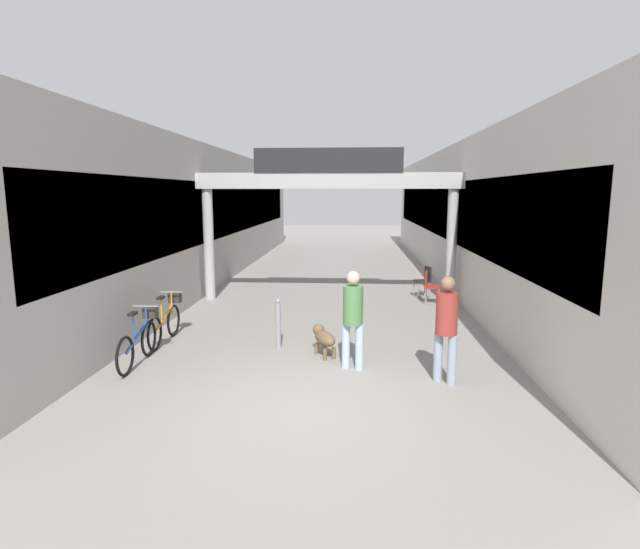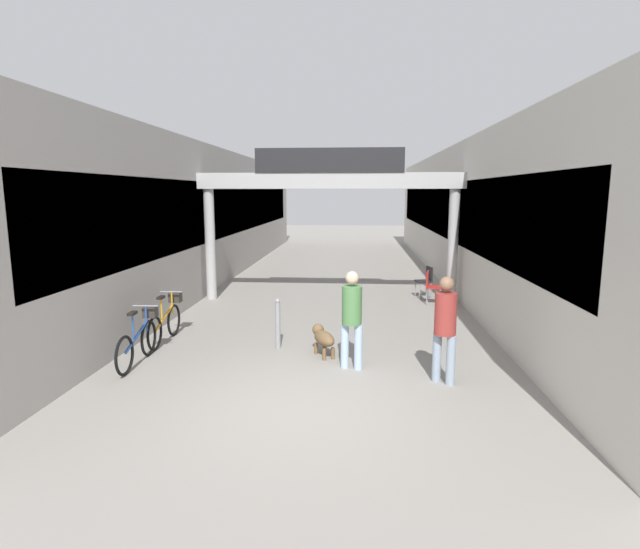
{
  "view_description": "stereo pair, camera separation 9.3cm",
  "coord_description": "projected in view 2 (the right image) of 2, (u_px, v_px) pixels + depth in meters",
  "views": [
    {
      "loc": [
        0.68,
        -6.64,
        2.98
      ],
      "look_at": [
        0.0,
        3.6,
        1.3
      ],
      "focal_mm": 28.0,
      "sensor_mm": 36.0,
      "label": 1
    },
    {
      "loc": [
        0.77,
        -6.63,
        2.98
      ],
      "look_at": [
        0.0,
        3.6,
        1.3
      ],
      "focal_mm": 28.0,
      "sensor_mm": 36.0,
      "label": 2
    }
  ],
  "objects": [
    {
      "name": "ground_plane",
      "position": [
        301.0,
        406.0,
        7.06
      ],
      "size": [
        80.0,
        80.0,
        0.0
      ],
      "primitive_type": "plane",
      "color": "gray"
    },
    {
      "name": "storefront_left",
      "position": [
        194.0,
        215.0,
        17.91
      ],
      "size": [
        3.0,
        26.0,
        4.4
      ],
      "color": "#9E9993",
      "rests_on": "ground_plane"
    },
    {
      "name": "storefront_right",
      "position": [
        483.0,
        216.0,
        17.15
      ],
      "size": [
        3.0,
        26.0,
        4.4
      ],
      "color": "beige",
      "rests_on": "ground_plane"
    },
    {
      "name": "arcade_sign_gateway",
      "position": [
        329.0,
        193.0,
        13.48
      ],
      "size": [
        7.4,
        0.47,
        4.16
      ],
      "color": "#B2B2B2",
      "rests_on": "ground_plane"
    },
    {
      "name": "pedestrian_with_dog",
      "position": [
        352.0,
        314.0,
        8.41
      ],
      "size": [
        0.41,
        0.41,
        1.69
      ],
      "color": "#A5BFE0",
      "rests_on": "ground_plane"
    },
    {
      "name": "pedestrian_companion",
      "position": [
        445.0,
        323.0,
        7.76
      ],
      "size": [
        0.48,
        0.48,
        1.71
      ],
      "color": "#8C9EB2",
      "rests_on": "ground_plane"
    },
    {
      "name": "dog_on_leash",
      "position": [
        323.0,
        338.0,
        9.21
      ],
      "size": [
        0.56,
        0.77,
        0.54
      ],
      "color": "brown",
      "rests_on": "ground_plane"
    },
    {
      "name": "bicycle_blue_nearest",
      "position": [
        139.0,
        339.0,
        8.8
      ],
      "size": [
        0.46,
        1.69,
        0.98
      ],
      "color": "black",
      "rests_on": "ground_plane"
    },
    {
      "name": "bicycle_orange_second",
      "position": [
        167.0,
        320.0,
        10.09
      ],
      "size": [
        0.46,
        1.69,
        0.98
      ],
      "color": "black",
      "rests_on": "ground_plane"
    },
    {
      "name": "bollard_post_metal",
      "position": [
        278.0,
        323.0,
        9.62
      ],
      "size": [
        0.1,
        0.1,
        0.99
      ],
      "color": "gray",
      "rests_on": "ground_plane"
    },
    {
      "name": "cafe_chair_red_nearer",
      "position": [
        431.0,
        284.0,
        13.48
      ],
      "size": [
        0.47,
        0.47,
        0.89
      ],
      "color": "gray",
      "rests_on": "ground_plane"
    },
    {
      "name": "cafe_chair_black_farther",
      "position": [
        426.0,
        279.0,
        14.35
      ],
      "size": [
        0.49,
        0.49,
        0.89
      ],
      "color": "gray",
      "rests_on": "ground_plane"
    }
  ]
}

